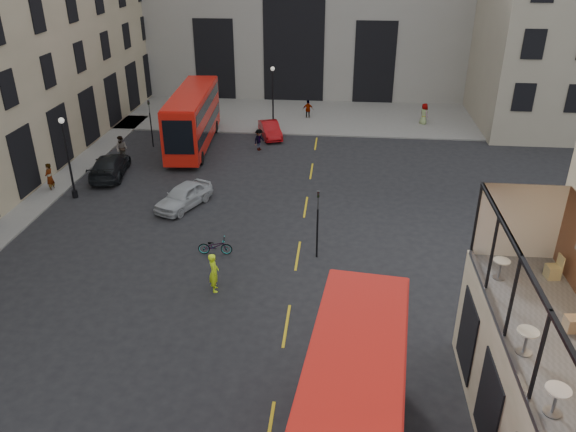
# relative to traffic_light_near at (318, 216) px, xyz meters

# --- Properties ---
(host_frontage) EXTENTS (3.00, 11.00, 4.50)m
(host_frontage) POSITION_rel_traffic_light_near_xyz_m (7.50, -12.00, -0.17)
(host_frontage) COLOR #C2B191
(host_frontage) RESTS_ON ground
(cafe_floor) EXTENTS (3.00, 10.00, 0.10)m
(cafe_floor) POSITION_rel_traffic_light_near_xyz_m (7.50, -12.00, 2.12)
(cafe_floor) COLOR slate
(cafe_floor) RESTS_ON host_frontage
(pavement_far) EXTENTS (40.00, 12.00, 0.12)m
(pavement_far) POSITION_rel_traffic_light_near_xyz_m (-5.00, 26.00, -2.36)
(pavement_far) COLOR slate
(pavement_far) RESTS_ON ground
(traffic_light_near) EXTENTS (0.16, 0.20, 3.80)m
(traffic_light_near) POSITION_rel_traffic_light_near_xyz_m (0.00, 0.00, 0.00)
(traffic_light_near) COLOR black
(traffic_light_near) RESTS_ON ground
(traffic_light_far) EXTENTS (0.16, 0.20, 3.80)m
(traffic_light_far) POSITION_rel_traffic_light_near_xyz_m (-14.00, 16.00, 0.00)
(traffic_light_far) COLOR black
(traffic_light_far) RESTS_ON ground
(street_lamp_a) EXTENTS (0.36, 0.36, 5.33)m
(street_lamp_a) POSITION_rel_traffic_light_near_xyz_m (-16.00, 6.00, -0.03)
(street_lamp_a) COLOR black
(street_lamp_a) RESTS_ON ground
(street_lamp_b) EXTENTS (0.36, 0.36, 5.33)m
(street_lamp_b) POSITION_rel_traffic_light_near_xyz_m (-5.00, 22.00, -0.03)
(street_lamp_b) COLOR black
(street_lamp_b) RESTS_ON ground
(bus_far) EXTENTS (3.33, 11.37, 4.48)m
(bus_far) POSITION_rel_traffic_light_near_xyz_m (-10.66, 16.38, 0.09)
(bus_far) COLOR red
(bus_far) RESTS_ON ground
(car_a) EXTENTS (3.30, 4.64, 1.47)m
(car_a) POSITION_rel_traffic_light_near_xyz_m (-8.57, 5.33, -1.69)
(car_a) COLOR #A8ACB1
(car_a) RESTS_ON ground
(car_b) EXTENTS (2.59, 4.24, 1.32)m
(car_b) POSITION_rel_traffic_light_near_xyz_m (-4.93, 19.29, -1.77)
(car_b) COLOR #99090C
(car_b) RESTS_ON ground
(car_c) EXTENTS (2.90, 5.49, 1.52)m
(car_c) POSITION_rel_traffic_light_near_xyz_m (-15.08, 9.77, -1.67)
(car_c) COLOR black
(car_c) RESTS_ON ground
(bicycle) EXTENTS (1.85, 0.76, 0.95)m
(bicycle) POSITION_rel_traffic_light_near_xyz_m (-5.39, -0.23, -1.95)
(bicycle) COLOR gray
(bicycle) RESTS_ON ground
(cyclist) EXTENTS (0.65, 0.83, 1.98)m
(cyclist) POSITION_rel_traffic_light_near_xyz_m (-4.69, -3.60, -1.43)
(cyclist) COLOR #CFFF1A
(cyclist) RESTS_ON ground
(pedestrian_a) EXTENTS (1.05, 0.88, 1.94)m
(pedestrian_a) POSITION_rel_traffic_light_near_xyz_m (-15.28, 12.71, -1.46)
(pedestrian_a) COLOR gray
(pedestrian_a) RESTS_ON ground
(pedestrian_b) EXTENTS (1.12, 1.27, 1.71)m
(pedestrian_b) POSITION_rel_traffic_light_near_xyz_m (-5.38, 16.07, -1.57)
(pedestrian_b) COLOR gray
(pedestrian_b) RESTS_ON ground
(pedestrian_c) EXTENTS (1.01, 0.43, 1.72)m
(pedestrian_c) POSITION_rel_traffic_light_near_xyz_m (-2.11, 24.99, -1.57)
(pedestrian_c) COLOR gray
(pedestrian_c) RESTS_ON ground
(pedestrian_d) EXTENTS (1.00, 1.14, 1.95)m
(pedestrian_d) POSITION_rel_traffic_light_near_xyz_m (8.31, 24.07, -1.45)
(pedestrian_d) COLOR gray
(pedestrian_d) RESTS_ON ground
(pedestrian_e) EXTENTS (0.51, 0.73, 1.94)m
(pedestrian_e) POSITION_rel_traffic_light_near_xyz_m (-18.00, 6.85, -1.46)
(pedestrian_e) COLOR gray
(pedestrian_e) RESTS_ON ground
(cafe_table_near) EXTENTS (0.63, 0.63, 0.78)m
(cafe_table_near) POSITION_rel_traffic_light_near_xyz_m (6.53, -14.75, 2.69)
(cafe_table_near) COLOR white
(cafe_table_near) RESTS_ON cafe_floor
(cafe_table_mid) EXTENTS (0.61, 0.61, 0.77)m
(cafe_table_mid) POSITION_rel_traffic_light_near_xyz_m (6.44, -12.49, 2.68)
(cafe_table_mid) COLOR beige
(cafe_table_mid) RESTS_ON cafe_floor
(cafe_table_far) EXTENTS (0.57, 0.57, 0.72)m
(cafe_table_far) POSITION_rel_traffic_light_near_xyz_m (6.66, -8.56, 2.65)
(cafe_table_far) COLOR beige
(cafe_table_far) RESTS_ON cafe_floor
(cafe_chair_c) EXTENTS (0.47, 0.47, 0.86)m
(cafe_chair_c) POSITION_rel_traffic_light_near_xyz_m (8.16, -11.30, 2.44)
(cafe_chair_c) COLOR tan
(cafe_chair_c) RESTS_ON cafe_floor
(cafe_chair_d) EXTENTS (0.49, 0.49, 0.89)m
(cafe_chair_d) POSITION_rel_traffic_light_near_xyz_m (8.50, -8.36, 2.44)
(cafe_chair_d) COLOR tan
(cafe_chair_d) RESTS_ON cafe_floor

